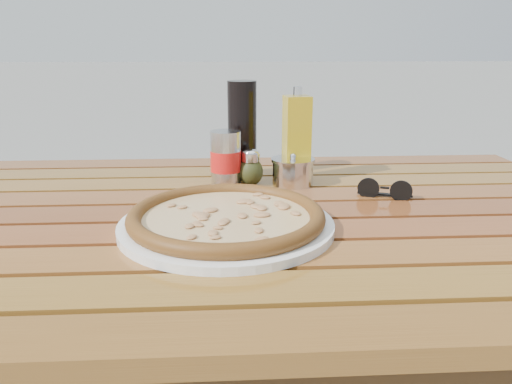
{
  "coord_description": "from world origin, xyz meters",
  "views": [
    {
      "loc": [
        -0.05,
        -0.88,
        1.05
      ],
      "look_at": [
        0.0,
        0.02,
        0.78
      ],
      "focal_mm": 35.0,
      "sensor_mm": 36.0,
      "label": 1
    }
  ],
  "objects": [
    {
      "name": "dark_bottle",
      "position": [
        -0.02,
        0.25,
        0.86
      ],
      "size": [
        0.09,
        0.09,
        0.22
      ],
      "primitive_type": "cylinder",
      "rotation": [
        0.0,
        0.0,
        0.43
      ],
      "color": "black",
      "rests_on": "table"
    },
    {
      "name": "soda_can",
      "position": [
        -0.06,
        0.18,
        0.81
      ],
      "size": [
        0.07,
        0.07,
        0.12
      ],
      "rotation": [
        0.0,
        0.0,
        0.03
      ],
      "color": "silver",
      "rests_on": "table"
    },
    {
      "name": "pepper_shaker",
      "position": [
        -0.05,
        0.18,
        0.79
      ],
      "size": [
        0.07,
        0.07,
        0.08
      ],
      "rotation": [
        0.0,
        0.0,
        -0.36
      ],
      "color": "red",
      "rests_on": "table"
    },
    {
      "name": "pizza",
      "position": [
        -0.06,
        -0.1,
        0.77
      ],
      "size": [
        0.39,
        0.39,
        0.03
      ],
      "rotation": [
        0.0,
        0.0,
        0.2
      ],
      "color": "beige",
      "rests_on": "plate"
    },
    {
      "name": "oregano_shaker",
      "position": [
        -0.0,
        0.18,
        0.79
      ],
      "size": [
        0.06,
        0.06,
        0.08
      ],
      "rotation": [
        0.0,
        0.0,
        -0.17
      ],
      "color": "#373C18",
      "rests_on": "table"
    },
    {
      "name": "olive_oil_cruet",
      "position": [
        0.1,
        0.21,
        0.85
      ],
      "size": [
        0.06,
        0.06,
        0.21
      ],
      "rotation": [
        0.0,
        0.0,
        0.11
      ],
      "color": "#B69513",
      "rests_on": "table"
    },
    {
      "name": "parmesan_tin",
      "position": [
        0.09,
        0.17,
        0.78
      ],
      "size": [
        0.12,
        0.12,
        0.07
      ],
      "rotation": [
        0.0,
        0.0,
        -0.23
      ],
      "color": "silver",
      "rests_on": "table"
    },
    {
      "name": "plate",
      "position": [
        -0.06,
        -0.1,
        0.76
      ],
      "size": [
        0.38,
        0.38,
        0.01
      ],
      "primitive_type": "cylinder",
      "rotation": [
        0.0,
        0.0,
        -0.04
      ],
      "color": "white",
      "rests_on": "table"
    },
    {
      "name": "table",
      "position": [
        0.0,
        -0.0,
        0.67
      ],
      "size": [
        1.4,
        0.9,
        0.75
      ],
      "color": "#3B200D",
      "rests_on": "ground"
    },
    {
      "name": "sunglasses",
      "position": [
        0.26,
        0.06,
        0.77
      ],
      "size": [
        0.11,
        0.06,
        0.04
      ],
      "rotation": [
        0.0,
        0.0,
        -0.38
      ],
      "color": "black",
      "rests_on": "table"
    }
  ]
}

